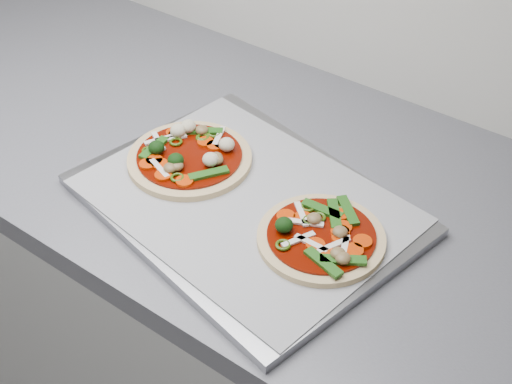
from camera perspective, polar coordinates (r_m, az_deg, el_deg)
The scene contains 6 objects.
base_cabinet at distance 1.48m, azimuth -5.48°, elevation -9.87°, with size 3.60×0.60×0.86m, color beige.
countertop at distance 1.18m, azimuth -6.83°, elevation 4.33°, with size 3.60×0.60×0.04m, color slate.
baking_tray at distance 1.00m, azimuth -0.88°, elevation -1.02°, with size 0.45×0.33×0.01m, color gray.
parchment at distance 0.99m, azimuth -0.88°, elevation -0.66°, with size 0.43×0.31×0.00m, color #9B9BA0.
pizza_left at distance 1.06m, azimuth -5.36°, elevation 2.90°, with size 0.19×0.19×0.03m.
pizza_right at distance 0.93m, azimuth 5.27°, elevation -3.55°, with size 0.19×0.19×0.03m.
Camera 1 is at (0.68, 0.62, 1.56)m, focal length 50.00 mm.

